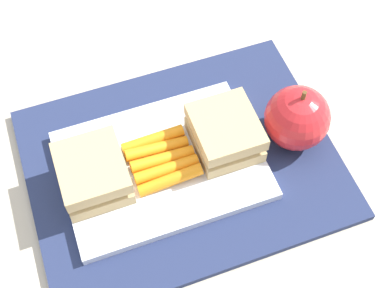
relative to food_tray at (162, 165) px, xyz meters
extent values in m
plane|color=#B7AD99|center=(0.03, 0.00, -0.02)|extent=(2.40, 2.40, 0.00)
cube|color=navy|center=(0.03, 0.00, -0.01)|extent=(0.36, 0.28, 0.01)
cube|color=white|center=(0.00, 0.00, 0.00)|extent=(0.23, 0.17, 0.01)
cube|color=tan|center=(-0.08, 0.00, 0.01)|extent=(0.07, 0.08, 0.02)
cube|color=beige|center=(-0.08, 0.00, 0.03)|extent=(0.07, 0.07, 0.01)
cube|color=tan|center=(-0.08, 0.00, 0.04)|extent=(0.07, 0.08, 0.02)
cube|color=tan|center=(0.08, 0.00, 0.01)|extent=(0.07, 0.08, 0.02)
cube|color=beige|center=(0.08, 0.00, 0.03)|extent=(0.07, 0.07, 0.01)
cube|color=tan|center=(0.08, 0.00, 0.04)|extent=(0.07, 0.08, 0.02)
cylinder|color=orange|center=(0.00, -0.03, 0.01)|extent=(0.08, 0.01, 0.02)
cylinder|color=orange|center=(0.00, -0.01, 0.01)|extent=(0.08, 0.01, 0.01)
cylinder|color=orange|center=(0.00, 0.00, 0.01)|extent=(0.08, 0.01, 0.02)
cylinder|color=orange|center=(0.00, 0.02, 0.01)|extent=(0.08, 0.01, 0.02)
cylinder|color=orange|center=(0.00, 0.03, 0.01)|extent=(0.08, 0.01, 0.02)
sphere|color=red|center=(0.16, -0.01, 0.03)|extent=(0.08, 0.08, 0.08)
cylinder|color=brown|center=(0.16, -0.01, 0.08)|extent=(0.01, 0.01, 0.01)
camera|label=1|loc=(-0.07, -0.30, 0.54)|focal=49.60mm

